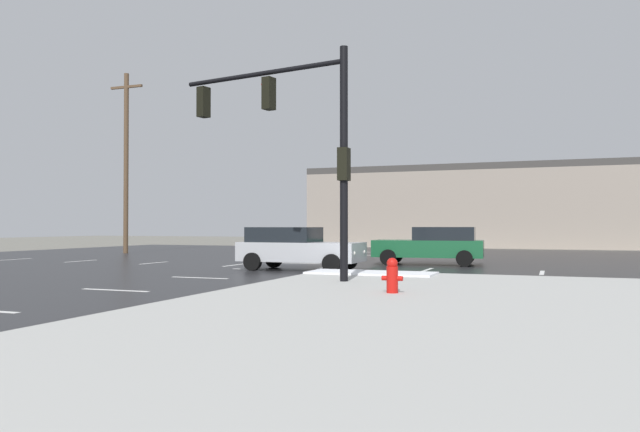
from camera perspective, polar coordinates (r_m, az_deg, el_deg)
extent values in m
plane|color=slate|center=(25.24, -3.76, -4.65)|extent=(120.00, 120.00, 0.00)
cube|color=#232326|center=(25.24, -3.76, -4.63)|extent=(44.00, 44.00, 0.02)
cube|color=white|center=(19.74, 4.71, -5.20)|extent=(4.00, 1.60, 0.06)
cube|color=silver|center=(16.68, -18.21, -6.47)|extent=(2.00, 0.15, 0.01)
cube|color=silver|center=(19.94, -10.95, -5.57)|extent=(2.00, 0.15, 0.01)
cube|color=silver|center=(23.44, -5.79, -4.88)|extent=(2.00, 0.15, 0.01)
cube|color=silver|center=(27.07, -2.00, -4.35)|extent=(2.00, 0.15, 0.01)
cube|color=silver|center=(30.79, 0.88, -3.93)|extent=(2.00, 0.15, 0.01)
cube|color=silver|center=(34.58, 3.13, -3.59)|extent=(2.00, 0.15, 0.01)
cube|color=silver|center=(38.40, 4.93, -3.32)|extent=(2.00, 0.15, 0.01)
cube|color=silver|center=(42.26, 6.41, -3.09)|extent=(2.00, 0.15, 0.01)
cube|color=silver|center=(33.54, -26.14, -3.59)|extent=(0.15, 2.00, 0.01)
cube|color=silver|center=(30.75, -21.02, -3.87)|extent=(0.15, 2.00, 0.01)
cube|color=silver|center=(28.25, -14.94, -4.17)|extent=(0.15, 2.00, 0.01)
cube|color=silver|center=(26.13, -7.77, -4.46)|extent=(0.15, 2.00, 0.01)
cube|color=silver|center=(24.48, 0.52, -4.71)|extent=(0.15, 2.00, 0.01)
cube|color=silver|center=(23.41, 9.78, -4.88)|extent=(0.15, 2.00, 0.01)
cube|color=silver|center=(22.99, 19.66, -4.91)|extent=(0.15, 2.00, 0.01)
cube|color=silver|center=(20.22, 0.60, -5.52)|extent=(0.45, 7.00, 0.01)
cylinder|color=black|center=(17.10, 2.20, 4.83)|extent=(0.22, 0.22, 6.44)
cylinder|color=black|center=(19.06, -5.41, 12.84)|extent=(5.54, 1.12, 0.14)
cube|color=black|center=(18.77, -4.71, 11.10)|extent=(0.34, 0.40, 0.95)
sphere|color=red|center=(18.92, -5.11, 11.89)|extent=(0.20, 0.20, 0.20)
cube|color=black|center=(20.30, -10.61, 10.20)|extent=(0.34, 0.40, 0.95)
sphere|color=red|center=(20.46, -10.95, 10.92)|extent=(0.20, 0.20, 0.20)
cube|color=black|center=(17.10, 2.20, 4.76)|extent=(0.28, 0.36, 0.90)
cylinder|color=red|center=(14.20, 6.63, -5.80)|extent=(0.26, 0.26, 0.60)
sphere|color=red|center=(14.17, 6.63, -4.31)|extent=(0.25, 0.25, 0.25)
cylinder|color=red|center=(14.24, 5.93, -5.67)|extent=(0.12, 0.11, 0.11)
cylinder|color=red|center=(14.15, 7.34, -5.70)|extent=(0.12, 0.11, 0.11)
cube|color=gray|center=(51.07, 13.48, 0.53)|extent=(24.72, 8.00, 5.78)
cube|color=#3F3D3A|center=(51.24, 13.46, 4.04)|extent=(24.72, 8.00, 0.50)
cube|color=#B7BABF|center=(22.90, -1.75, -3.28)|extent=(4.51, 1.84, 0.70)
cube|color=black|center=(23.15, -3.29, -1.71)|extent=(2.49, 1.68, 0.55)
cylinder|color=black|center=(23.22, 2.61, -4.11)|extent=(0.66, 0.23, 0.66)
cylinder|color=black|center=(21.52, 1.08, -4.37)|extent=(0.66, 0.23, 0.66)
cylinder|color=black|center=(24.36, -4.25, -3.96)|extent=(0.66, 0.23, 0.66)
cylinder|color=black|center=(22.75, -6.20, -4.18)|extent=(0.66, 0.23, 0.66)
sphere|color=white|center=(22.69, 3.96, -3.30)|extent=(0.18, 0.18, 0.18)
sphere|color=white|center=(21.59, 3.05, -3.43)|extent=(0.18, 0.18, 0.18)
cube|color=#195933|center=(26.43, 9.86, -2.95)|extent=(4.63, 2.14, 0.70)
cube|color=black|center=(26.35, 11.32, -1.59)|extent=(2.60, 1.84, 0.55)
cylinder|color=black|center=(25.77, 6.25, -3.79)|extent=(0.68, 0.27, 0.66)
cylinder|color=black|center=(27.54, 6.90, -3.60)|extent=(0.68, 0.27, 0.66)
cylinder|color=black|center=(25.42, 13.07, -3.81)|extent=(0.68, 0.27, 0.66)
cylinder|color=black|center=(27.21, 13.28, -3.62)|extent=(0.68, 0.27, 0.66)
sphere|color=white|center=(26.20, 4.93, -2.98)|extent=(0.18, 0.18, 0.18)
sphere|color=white|center=(27.33, 5.40, -2.89)|extent=(0.18, 0.18, 0.18)
cylinder|color=brown|center=(38.87, -17.33, 4.62)|extent=(0.28, 0.28, 10.72)
cube|color=brown|center=(39.57, -17.30, 11.21)|extent=(2.20, 0.14, 0.14)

